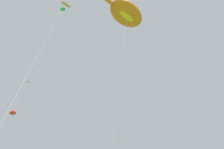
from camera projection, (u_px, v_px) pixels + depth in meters
The scene contains 5 objects.
big_show_kite at pixel (124, 13), 16.57m from camera, with size 8.47×5.54×17.76m.
small_kite_diamond_red at pixel (25, 86), 30.81m from camera, with size 2.26×4.62×22.09m.
small_kite_triangle_green at pixel (13, 111), 19.15m from camera, with size 4.21×3.55×11.74m.
small_kite_delta_white at pixel (61, 12), 18.74m from camera, with size 1.39×4.13×20.47m.
small_kite_tiny_distant at pixel (62, 9), 20.59m from camera, with size 5.45×1.85×23.13m.
Camera 1 is at (-5.59, -0.01, 1.61)m, focal length 27.04 mm.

